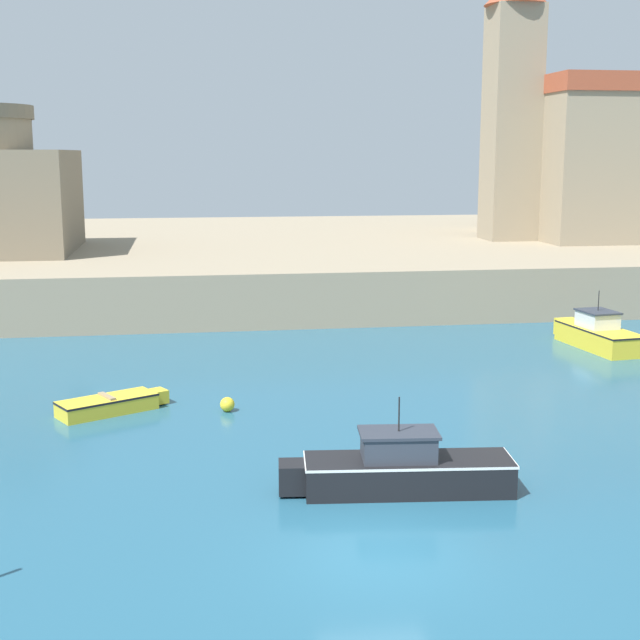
{
  "coord_description": "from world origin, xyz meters",
  "views": [
    {
      "loc": [
        -3.94,
        -17.51,
        8.54
      ],
      "look_at": [
        1.27,
        17.07,
        2.0
      ],
      "focal_mm": 50.0,
      "sensor_mm": 36.0,
      "label": 1
    }
  ],
  "objects_px": {
    "motorboat_black_2": "(402,469)",
    "dinghy_yellow_1": "(111,404)",
    "church": "(576,152)",
    "motorboat_yellow_0": "(597,334)",
    "mooring_buoy": "(227,404)"
  },
  "relations": [
    {
      "from": "motorboat_black_2",
      "to": "dinghy_yellow_1",
      "type": "bearing_deg",
      "value": 133.53
    },
    {
      "from": "motorboat_yellow_0",
      "to": "church",
      "type": "distance_m",
      "value": 26.45
    },
    {
      "from": "motorboat_yellow_0",
      "to": "mooring_buoy",
      "type": "xyz_separation_m",
      "value": [
        -16.85,
        -7.67,
        -0.37
      ]
    },
    {
      "from": "motorboat_yellow_0",
      "to": "motorboat_black_2",
      "type": "distance_m",
      "value": 20.14
    },
    {
      "from": "dinghy_yellow_1",
      "to": "mooring_buoy",
      "type": "xyz_separation_m",
      "value": [
        3.88,
        -0.47,
        -0.05
      ]
    },
    {
      "from": "dinghy_yellow_1",
      "to": "church",
      "type": "height_order",
      "value": "church"
    },
    {
      "from": "dinghy_yellow_1",
      "to": "church",
      "type": "xyz_separation_m",
      "value": [
        29.88,
        30.67,
        8.35
      ]
    },
    {
      "from": "motorboat_black_2",
      "to": "motorboat_yellow_0",
      "type": "bearing_deg",
      "value": 50.63
    },
    {
      "from": "motorboat_yellow_0",
      "to": "mooring_buoy",
      "type": "relative_size",
      "value": 11.37
    },
    {
      "from": "mooring_buoy",
      "to": "dinghy_yellow_1",
      "type": "bearing_deg",
      "value": 173.06
    },
    {
      "from": "dinghy_yellow_1",
      "to": "motorboat_black_2",
      "type": "xyz_separation_m",
      "value": [
        7.96,
        -8.37,
        0.3
      ]
    },
    {
      "from": "dinghy_yellow_1",
      "to": "mooring_buoy",
      "type": "bearing_deg",
      "value": -6.94
    },
    {
      "from": "motorboat_black_2",
      "to": "mooring_buoy",
      "type": "bearing_deg",
      "value": 117.29
    },
    {
      "from": "motorboat_yellow_0",
      "to": "dinghy_yellow_1",
      "type": "bearing_deg",
      "value": -160.86
    },
    {
      "from": "church",
      "to": "motorboat_yellow_0",
      "type": "bearing_deg",
      "value": -111.3
    }
  ]
}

